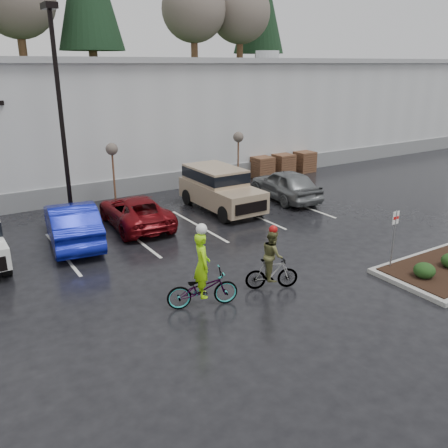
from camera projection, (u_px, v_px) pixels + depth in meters
ground at (312, 300)px, 14.54m from camera, size 120.00×120.00×0.00m
warehouse at (86, 116)px, 30.95m from camera, size 60.50×15.50×7.20m
wooded_ridge at (20, 102)px, 49.56m from camera, size 80.00×25.00×6.00m
lamppost at (59, 93)px, 20.27m from camera, size 0.50×1.00×9.22m
sapling_mid at (112, 153)px, 23.29m from camera, size 0.60×0.60×3.20m
sapling_east at (238, 140)px, 27.09m from camera, size 0.60×0.60×3.20m
pallet_stack_a at (262, 167)px, 29.82m from camera, size 1.20×1.20×1.35m
pallet_stack_b at (283, 164)px, 30.68m from camera, size 1.20×1.20×1.35m
pallet_stack_c at (304, 162)px, 31.59m from camera, size 1.20×1.20×1.35m
shrub_a at (424, 270)px, 15.63m from camera, size 0.70×0.70×0.52m
fire_lane_sign at (394, 233)px, 16.17m from camera, size 0.30×0.05×2.20m
car_blue at (72, 223)px, 18.93m from camera, size 2.47×5.33×1.69m
car_red at (135, 211)px, 20.96m from camera, size 2.60×5.07×1.37m
suv_tan at (222, 190)px, 23.16m from camera, size 2.20×5.10×2.06m
car_grey at (285, 184)px, 25.06m from camera, size 2.46×4.97×1.63m
cyclist_hivis at (202, 282)px, 13.95m from camera, size 2.27×1.34×2.60m
cyclist_olive at (272, 266)px, 15.06m from camera, size 1.71×1.12×2.15m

